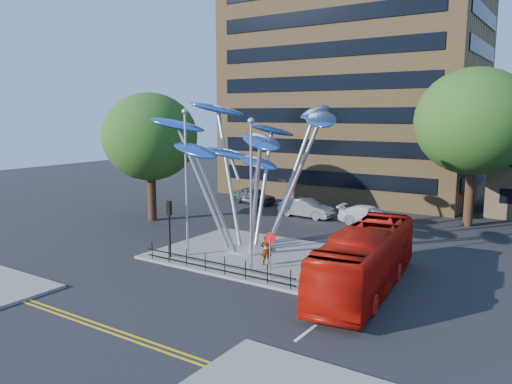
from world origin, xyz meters
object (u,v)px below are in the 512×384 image
Objects in this scene: traffic_light_island at (169,217)px; red_bus at (365,259)px; street_lamp_right at (251,181)px; leaf_sculpture at (250,143)px; tree_left at (150,137)px; parked_car_left at (253,196)px; parked_car_right at (370,215)px; street_lamp_left at (186,170)px; parked_car_mid at (306,208)px; no_entry_sign_island at (270,247)px; tree_right at (474,122)px; pedestrian at (266,250)px.

red_bus is at bearing 7.33° from traffic_light_island.
leaf_sculpture is at bearing 124.91° from street_lamp_right.
tree_left reaches higher than parked_car_left.
tree_left is at bearing 157.33° from red_bus.
parked_car_right is at bearing 67.64° from traffic_light_island.
street_lamp_left is 15.21m from parked_car_mid.
tree_left is 18.35m from no_entry_sign_island.
street_lamp_left is 5.03m from street_lamp_right.
parked_car_right is (-6.52, -3.74, -7.31)m from tree_right.
tree_right is 1.38× the size of street_lamp_left.
tree_right reaches higher than leaf_sculpture.
parked_car_left is (-11.83, 17.90, -4.31)m from street_lamp_right.
tree_right reaches higher than pedestrian.
traffic_light_island is (-5.50, -0.50, -2.48)m from street_lamp_right.
red_bus reaches higher than no_entry_sign_island.
pedestrian is at bearing 172.00° from parked_car_right.
tree_left is 12.38m from leaf_sculpture.
street_lamp_right reaches higher than red_bus.
parked_car_right is (-5.12, 14.26, -0.83)m from red_bus.
red_bus is at bearing -164.65° from parked_car_right.
street_lamp_left is at bearing -18.65° from pedestrian.
leaf_sculpture is 13.58m from parked_car_right.
pedestrian is at bearing -40.99° from leaf_sculpture.
parked_car_mid is (0.48, 14.50, -4.57)m from street_lamp_left.
street_lamp_left is at bearing -124.05° from tree_right.
parked_car_left is 0.97× the size of parked_car_mid.
parked_car_mid reaches higher than parked_car_right.
pedestrian is 0.35× the size of parked_car_right.
street_lamp_left reaches higher than parked_car_left.
parked_car_mid is at bearing 88.27° from parked_car_right.
no_entry_sign_island is (1.50, -0.48, -3.28)m from street_lamp_right.
tree_right is 18.37m from leaf_sculpture.
pedestrian is (2.67, -2.32, -5.85)m from leaf_sculpture.
tree_left is 2.06× the size of parked_car_right.
traffic_light_island is at bearing -125.04° from leaf_sculpture.
no_entry_sign_island is (4.07, -4.16, -5.06)m from leaf_sculpture.
pedestrian is (14.61, -5.64, -5.78)m from tree_left.
no_entry_sign_island is at bearing -107.12° from tree_right.
parked_car_right is at bearing -84.46° from parked_car_mid.
no_entry_sign_island is at bearing -136.52° from parked_car_left.
street_lamp_left is 5.07× the size of pedestrian.
tree_right is at bearing -79.20° from parked_car_left.
leaf_sculpture is 7.71m from no_entry_sign_island.
street_lamp_left reaches higher than parked_car_mid.
tree_left reaches higher than red_bus.
no_entry_sign_island reaches higher than parked_car_right.
tree_right is 1.08× the size of red_bus.
parked_car_right is at bearing 67.94° from street_lamp_left.
tree_left reaches higher than street_lamp_left.
traffic_light_island is at bearing -153.48° from parked_car_left.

